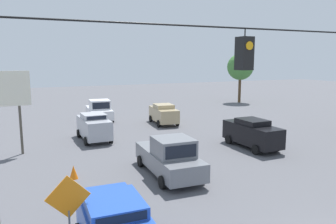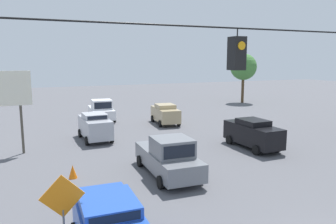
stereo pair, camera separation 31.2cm
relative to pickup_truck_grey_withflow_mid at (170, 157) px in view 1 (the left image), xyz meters
The scene contains 9 objects.
pickup_truck_grey_withflow_mid is the anchor object (origin of this frame).
sedan_tan_oncoming_deep 13.89m from the pickup_truck_grey_withflow_mid, 111.97° to the right, with size 2.30×4.25×1.88m.
sedan_silver_withflow_far 9.48m from the pickup_truck_grey_withflow_mid, 77.30° to the right, with size 2.10×4.29×2.03m.
sedan_black_oncoming_far 7.90m from the pickup_truck_grey_withflow_mid, 160.25° to the right, with size 1.97×4.61×2.00m.
pickup_truck_white_withflow_deep 17.12m from the pickup_truck_grey_withflow_mid, 90.11° to the right, with size 2.52×5.15×2.12m.
traffic_cone_second 5.02m from the pickup_truck_grey_withflow_mid, 21.20° to the left, with size 0.44×0.44×0.70m, color orange.
traffic_cone_third 4.98m from the pickup_truck_grey_withflow_mid, 17.98° to the right, with size 0.44×0.44×0.70m, color orange.
work_zone_sign 8.38m from the pickup_truck_grey_withflow_mid, 45.48° to the left, with size 1.27×0.06×2.84m.
tree_horizon_left 31.43m from the pickup_truck_grey_withflow_mid, 132.79° to the right, with size 3.66×3.66×6.83m.
Camera 1 is at (8.96, 5.70, 6.05)m, focal length 35.00 mm.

